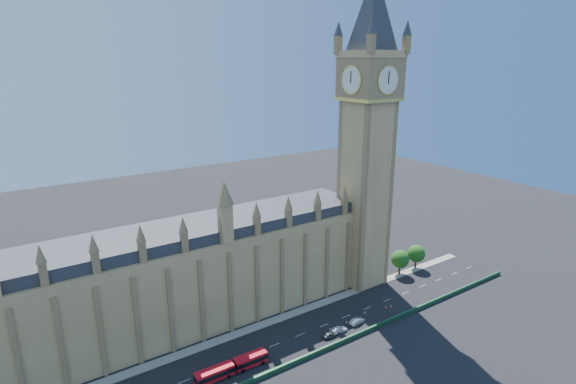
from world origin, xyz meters
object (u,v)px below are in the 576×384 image
car_silver (357,321)px  car_white (339,329)px  car_grey (330,335)px  red_bus (232,368)px

car_silver → car_white: size_ratio=0.95×
car_silver → car_grey: bearing=89.2°
car_white → red_bus: bearing=94.3°
car_grey → car_silver: (10.06, 0.85, 0.07)m
red_bus → car_silver: bearing=0.2°
car_grey → car_silver: bearing=-81.5°
car_grey → car_silver: 10.10m
car_silver → car_white: car_silver is taller
car_grey → car_white: bearing=-75.3°
red_bus → car_white: size_ratio=3.54×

